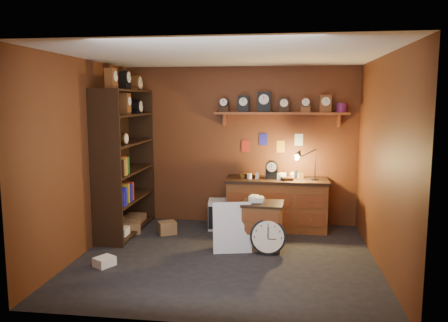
% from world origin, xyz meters
% --- Properties ---
extents(floor, '(4.00, 4.00, 0.00)m').
position_xyz_m(floor, '(0.00, 0.00, 0.00)').
color(floor, black).
rests_on(floor, ground).
extents(room_shell, '(4.02, 3.62, 2.71)m').
position_xyz_m(room_shell, '(0.04, 0.11, 1.72)').
color(room_shell, '#5E2F16').
rests_on(room_shell, ground).
extents(shelving_unit, '(0.47, 1.60, 2.58)m').
position_xyz_m(shelving_unit, '(-1.79, 0.98, 1.25)').
color(shelving_unit, black).
rests_on(shelving_unit, ground).
extents(workbench, '(1.68, 0.66, 1.36)m').
position_xyz_m(workbench, '(0.66, 1.47, 0.47)').
color(workbench, brown).
rests_on(workbench, ground).
extents(low_cabinet, '(0.61, 0.53, 0.76)m').
position_xyz_m(low_cabinet, '(0.47, 0.49, 0.37)').
color(low_cabinet, brown).
rests_on(low_cabinet, ground).
extents(big_round_clock, '(0.50, 0.17, 0.50)m').
position_xyz_m(big_round_clock, '(0.56, 0.23, 0.25)').
color(big_round_clock, black).
rests_on(big_round_clock, ground).
extents(white_panel, '(0.57, 0.27, 0.72)m').
position_xyz_m(white_panel, '(0.06, 0.25, 0.00)').
color(white_panel, silver).
rests_on(white_panel, ground).
extents(mini_fridge, '(0.50, 0.52, 0.47)m').
position_xyz_m(mini_fridge, '(-0.25, 1.39, 0.23)').
color(mini_fridge, silver).
rests_on(mini_fridge, ground).
extents(floor_box_a, '(0.32, 0.29, 0.16)m').
position_xyz_m(floor_box_a, '(-1.65, 0.92, 0.08)').
color(floor_box_a, olive).
rests_on(floor_box_a, ground).
extents(floor_box_b, '(0.29, 0.31, 0.12)m').
position_xyz_m(floor_box_b, '(-1.52, -0.51, 0.06)').
color(floor_box_b, white).
rests_on(floor_box_b, ground).
extents(floor_box_c, '(0.34, 0.33, 0.20)m').
position_xyz_m(floor_box_c, '(-1.08, 0.94, 0.10)').
color(floor_box_c, olive).
rests_on(floor_box_c, ground).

